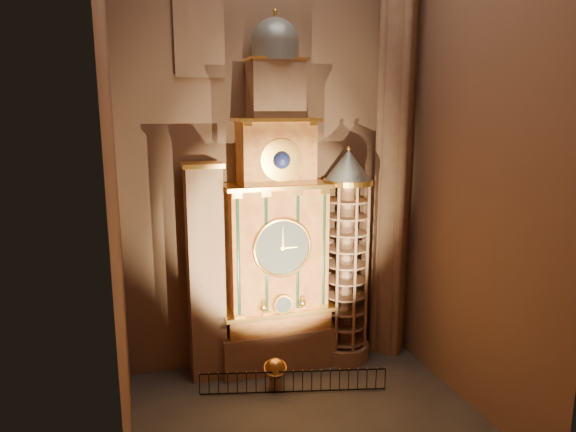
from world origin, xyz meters
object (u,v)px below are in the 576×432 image
object	(u,v)px
astronomical_clock	(276,235)
iron_railing	(293,382)
celestial_globe	(275,371)
portrait_tower	(206,272)
stair_turret	(346,259)

from	to	relation	value
astronomical_clock	iron_railing	size ratio (longest dim) A/B	2.06
celestial_globe	iron_railing	bearing A→B (deg)	-39.31
portrait_tower	stair_turret	world-z (taller)	stair_turret
astronomical_clock	celestial_globe	xyz separation A→B (m)	(-0.71, -2.22, -5.77)
portrait_tower	celestial_globe	size ratio (longest dim) A/B	6.73
portrait_tower	iron_railing	bearing A→B (deg)	-39.68
astronomical_clock	portrait_tower	bearing A→B (deg)	179.71
astronomical_clock	celestial_globe	distance (m)	6.22
celestial_globe	portrait_tower	bearing A→B (deg)	140.22
astronomical_clock	portrait_tower	world-z (taller)	astronomical_clock
celestial_globe	astronomical_clock	bearing A→B (deg)	72.18
stair_turret	celestial_globe	bearing A→B (deg)	-155.10
portrait_tower	stair_turret	distance (m)	6.91
celestial_globe	iron_railing	world-z (taller)	celestial_globe
stair_turret	portrait_tower	bearing A→B (deg)	177.67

